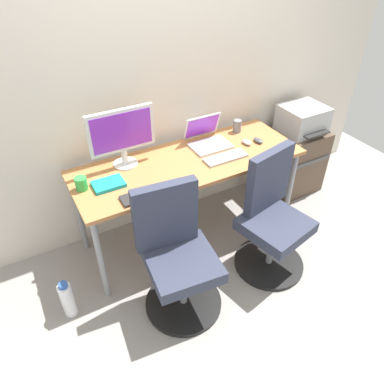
{
  "coord_description": "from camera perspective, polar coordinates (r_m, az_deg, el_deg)",
  "views": [
    {
      "loc": [
        -1.1,
        -2.04,
        2.21
      ],
      "look_at": [
        0.0,
        -0.05,
        0.49
      ],
      "focal_mm": 34.05,
      "sensor_mm": 36.0,
      "label": 1
    }
  ],
  "objects": [
    {
      "name": "side_cabinet",
      "position": [
        3.72,
        15.74,
        4.92
      ],
      "size": [
        0.46,
        0.44,
        0.62
      ],
      "color": "brown",
      "rests_on": "ground"
    },
    {
      "name": "desktop_monitor",
      "position": [
        2.61,
        -10.94,
        8.9
      ],
      "size": [
        0.48,
        0.18,
        0.43
      ],
      "color": "silver",
      "rests_on": "desk"
    },
    {
      "name": "office_chair_left",
      "position": [
        2.43,
        -2.33,
        -10.18
      ],
      "size": [
        0.54,
        0.54,
        0.94
      ],
      "color": "black",
      "rests_on": "ground"
    },
    {
      "name": "pen_cup",
      "position": [
        3.14,
        7.1,
        10.22
      ],
      "size": [
        0.07,
        0.07,
        0.1
      ],
      "primitive_type": "cylinder",
      "color": "slate",
      "rests_on": "desk"
    },
    {
      "name": "open_laptop",
      "position": [
        2.93,
        2.38,
        8.49
      ],
      "size": [
        0.31,
        0.29,
        0.22
      ],
      "color": "silver",
      "rests_on": "desk"
    },
    {
      "name": "keyboard_by_laptop",
      "position": [
        2.77,
        5.28,
        5.39
      ],
      "size": [
        0.34,
        0.12,
        0.02
      ],
      "primitive_type": "cube",
      "color": "#B7B7B7",
      "rests_on": "desk"
    },
    {
      "name": "mouse_by_monitor",
      "position": [
        2.98,
        8.55,
        7.71
      ],
      "size": [
        0.06,
        0.1,
        0.03
      ],
      "primitive_type": "ellipsoid",
      "color": "#B7B7B7",
      "rests_on": "desk"
    },
    {
      "name": "coffee_mug",
      "position": [
        2.52,
        -16.97,
        1.28
      ],
      "size": [
        0.08,
        0.08,
        0.09
      ],
      "primitive_type": "cylinder",
      "color": "green",
      "rests_on": "desk"
    },
    {
      "name": "office_chair_right",
      "position": [
        2.76,
        12.34,
        -4.16
      ],
      "size": [
        0.54,
        0.54,
        0.94
      ],
      "color": "black",
      "rests_on": "ground"
    },
    {
      "name": "keyboard_by_monitor",
      "position": [
        2.4,
        -7.17,
        -0.37
      ],
      "size": [
        0.34,
        0.12,
        0.02
      ],
      "primitive_type": "cube",
      "color": "#2D2D2D",
      "rests_on": "desk"
    },
    {
      "name": "mouse_by_laptop",
      "position": [
        3.02,
        10.32,
        7.96
      ],
      "size": [
        0.06,
        0.1,
        0.03
      ],
      "primitive_type": "ellipsoid",
      "color": "#515156",
      "rests_on": "desk"
    },
    {
      "name": "back_wall",
      "position": [
        2.83,
        -4.69,
        18.26
      ],
      "size": [
        4.4,
        0.04,
        2.6
      ],
      "primitive_type": "cube",
      "color": "silver",
      "rests_on": "ground"
    },
    {
      "name": "water_bottle_on_floor",
      "position": [
        2.7,
        -18.9,
        -15.62
      ],
      "size": [
        0.09,
        0.09,
        0.31
      ],
      "color": "white",
      "rests_on": "ground"
    },
    {
      "name": "desk",
      "position": [
        2.77,
        -0.5,
        3.76
      ],
      "size": [
        1.75,
        0.64,
        0.75
      ],
      "color": "#B77542",
      "rests_on": "ground"
    },
    {
      "name": "printer",
      "position": [
        3.52,
        16.93,
        10.86
      ],
      "size": [
        0.38,
        0.4,
        0.24
      ],
      "color": "#B7B7B7",
      "rests_on": "side_cabinet"
    },
    {
      "name": "ground_plane",
      "position": [
        3.2,
        -0.44,
        -6.52
      ],
      "size": [
        5.28,
        5.28,
        0.0
      ],
      "primitive_type": "plane",
      "color": "gray"
    },
    {
      "name": "notebook",
      "position": [
        2.53,
        -12.95,
        1.22
      ],
      "size": [
        0.21,
        0.15,
        0.03
      ],
      "primitive_type": "cube",
      "color": "teal",
      "rests_on": "desk"
    }
  ]
}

